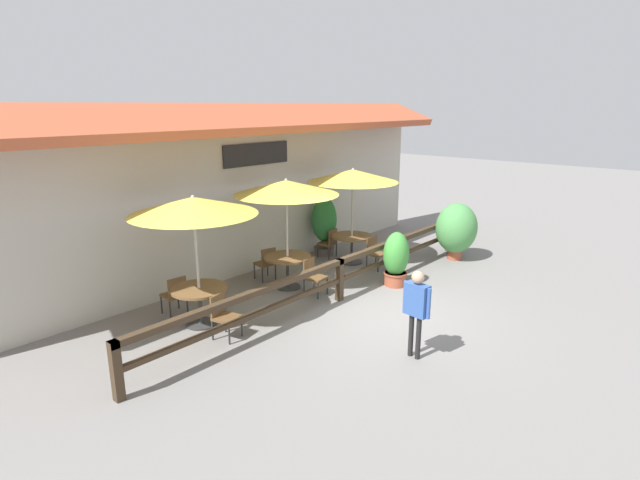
# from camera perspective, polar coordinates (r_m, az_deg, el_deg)

# --- Properties ---
(ground_plane) EXTENTS (60.00, 60.00, 0.00)m
(ground_plane) POSITION_cam_1_polar(r_m,az_deg,el_deg) (10.57, 6.69, -8.24)
(ground_plane) COLOR slate
(building_facade) EXTENTS (14.28, 1.49, 4.23)m
(building_facade) POSITION_cam_1_polar(r_m,az_deg,el_deg) (12.62, -8.59, 5.84)
(building_facade) COLOR #BCB7A8
(building_facade) RESTS_ON ground
(patio_railing) EXTENTS (10.40, 0.14, 0.95)m
(patio_railing) POSITION_cam_1_polar(r_m,az_deg,el_deg) (10.90, 2.25, -3.49)
(patio_railing) COLOR #3D2D1E
(patio_railing) RESTS_ON ground
(patio_umbrella_near) EXTENTS (2.39, 2.39, 2.59)m
(patio_umbrella_near) POSITION_cam_1_polar(r_m,az_deg,el_deg) (9.51, -14.28, 3.81)
(patio_umbrella_near) COLOR #B7B2A8
(patio_umbrella_near) RESTS_ON ground
(dining_table_near) EXTENTS (1.09, 1.09, 0.77)m
(dining_table_near) POSITION_cam_1_polar(r_m,az_deg,el_deg) (10.00, -13.62, -6.14)
(dining_table_near) COLOR brown
(dining_table_near) RESTS_ON ground
(chair_near_streetside) EXTENTS (0.51, 0.51, 0.83)m
(chair_near_streetside) POSITION_cam_1_polar(r_m,az_deg,el_deg) (9.44, -10.95, -8.35)
(chair_near_streetside) COLOR brown
(chair_near_streetside) RESTS_ON ground
(chair_near_wallside) EXTENTS (0.46, 0.46, 0.83)m
(chair_near_wallside) POSITION_cam_1_polar(r_m,az_deg,el_deg) (10.66, -16.25, -5.90)
(chair_near_wallside) COLOR brown
(chair_near_wallside) RESTS_ON ground
(patio_umbrella_middle) EXTENTS (2.39, 2.39, 2.59)m
(patio_umbrella_middle) POSITION_cam_1_polar(r_m,az_deg,el_deg) (11.29, -3.89, 6.00)
(patio_umbrella_middle) COLOR #B7B2A8
(patio_umbrella_middle) RESTS_ON ground
(dining_table_middle) EXTENTS (1.09, 1.09, 0.77)m
(dining_table_middle) POSITION_cam_1_polar(r_m,az_deg,el_deg) (11.70, -3.73, -2.56)
(dining_table_middle) COLOR brown
(dining_table_middle) RESTS_ON ground
(chair_middle_streetside) EXTENTS (0.47, 0.47, 0.83)m
(chair_middle_streetside) POSITION_cam_1_polar(r_m,az_deg,el_deg) (11.31, -0.76, -4.03)
(chair_middle_streetside) COLOR brown
(chair_middle_streetside) RESTS_ON ground
(chair_middle_wallside) EXTENTS (0.50, 0.50, 0.83)m
(chair_middle_wallside) POSITION_cam_1_polar(r_m,az_deg,el_deg) (12.28, -6.18, -2.54)
(chair_middle_wallside) COLOR brown
(chair_middle_wallside) RESTS_ON ground
(patio_umbrella_far) EXTENTS (2.39, 2.39, 2.59)m
(patio_umbrella_far) POSITION_cam_1_polar(r_m,az_deg,el_deg) (13.18, 3.79, 7.34)
(patio_umbrella_far) COLOR #B7B2A8
(patio_umbrella_far) RESTS_ON ground
(dining_table_far) EXTENTS (1.09, 1.09, 0.77)m
(dining_table_far) POSITION_cam_1_polar(r_m,az_deg,el_deg) (13.54, 3.66, -0.08)
(dining_table_far) COLOR brown
(dining_table_far) RESTS_ON ground
(chair_far_streetside) EXTENTS (0.45, 0.45, 0.83)m
(chair_far_streetside) POSITION_cam_1_polar(r_m,az_deg,el_deg) (13.16, 6.34, -1.32)
(chair_far_streetside) COLOR brown
(chair_far_streetside) RESTS_ON ground
(chair_far_wallside) EXTENTS (0.47, 0.47, 0.83)m
(chair_far_wallside) POSITION_cam_1_polar(r_m,az_deg,el_deg) (14.01, 1.04, -0.20)
(chair_far_wallside) COLOR brown
(chair_far_wallside) RESTS_ON ground
(potted_plant_tall_tropical) EXTENTS (1.23, 1.11, 1.58)m
(potted_plant_tall_tropical) POSITION_cam_1_polar(r_m,az_deg,el_deg) (14.26, 15.32, 1.25)
(potted_plant_tall_tropical) COLOR #9E4C33
(potted_plant_tall_tropical) RESTS_ON ground
(potted_plant_broad_leaf) EXTENTS (0.66, 0.59, 1.31)m
(potted_plant_broad_leaf) POSITION_cam_1_polar(r_m,az_deg,el_deg) (11.94, 8.68, -2.13)
(potted_plant_broad_leaf) COLOR #9E4C33
(potted_plant_broad_leaf) RESTS_ON ground
(potted_plant_corner_fern) EXTENTS (0.76, 0.68, 1.67)m
(potted_plant_corner_fern) POSITION_cam_1_polar(r_m,az_deg,el_deg) (14.14, 0.48, 1.93)
(potted_plant_corner_fern) COLOR #564C47
(potted_plant_corner_fern) RESTS_ON ground
(pedestrian) EXTENTS (0.24, 0.55, 1.56)m
(pedestrian) POSITION_cam_1_polar(r_m,az_deg,el_deg) (8.53, 10.97, -7.06)
(pedestrian) COLOR black
(pedestrian) RESTS_ON ground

